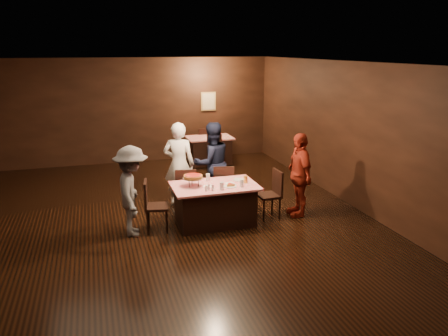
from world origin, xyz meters
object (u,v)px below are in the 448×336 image
Objects in this scene: back_table at (210,150)px; chair_back_far at (204,143)px; chair_back_near at (216,152)px; diner_grey_knit at (132,191)px; chair_end_right at (268,194)px; pizza_stand at (193,177)px; diner_navy_hoodie at (212,163)px; glass_back at (208,177)px; main_table at (215,204)px; chair_far_left at (186,190)px; glass_amber at (246,179)px; diner_red_shirt at (299,175)px; glass_front_left at (222,186)px; diner_white_jacket at (179,165)px; chair_far_right at (223,186)px; chair_end_left at (157,206)px; glass_front_right at (242,183)px; plate_empty at (240,180)px.

chair_back_far is at bearing 90.00° from back_table.
diner_grey_knit reaches higher than chair_back_near.
chair_end_right is 1.57m from pizza_stand.
diner_grey_knit is at bearing -91.04° from chair_end_right.
diner_navy_hoodie is 0.94m from glass_back.
chair_far_left is at bearing 118.07° from main_table.
glass_amber is (-0.50, -0.05, 0.37)m from chair_end_right.
diner_red_shirt reaches higher than glass_front_left.
diner_white_jacket is at bearing -115.20° from back_table.
diner_white_jacket reaches higher than chair_far_right.
diner_grey_knit is at bearing 109.01° from chair_end_left.
chair_end_left is 6.79× the size of glass_back.
diner_red_shirt is at bearing -11.25° from glass_back.
diner_white_jacket is (0.66, 1.18, 0.42)m from chair_end_left.
diner_white_jacket is at bearing 92.24° from pizza_stand.
chair_far_left is 6.79× the size of glass_back.
glass_front_right is (-1.27, -0.20, 0.00)m from diner_red_shirt.
back_table is 1.37× the size of chair_far_right.
back_table is at bearing 82.31° from glass_front_right.
chair_end_left is 1.24m from glass_front_left.
diner_red_shirt is at bearing 170.14° from chair_far_left.
diner_navy_hoodie reaches higher than glass_front_right.
chair_end_right is 3.80× the size of plate_empty.
glass_front_left is 0.40m from glass_front_right.
chair_far_left is at bearing 130.36° from glass_front_right.
chair_end_left is 0.58× the size of diner_grey_knit.
chair_far_right is at bearing -169.14° from chair_far_left.
plate_empty is 0.22m from glass_amber.
chair_back_far is 5.13m from diner_red_shirt.
diner_white_jacket reaches higher than glass_front_right.
chair_back_near is at bearing 73.82° from main_table.
diner_white_jacket is (-0.44, 1.18, 0.51)m from main_table.
diner_red_shirt is (1.32, -0.80, 0.36)m from chair_far_right.
diner_grey_knit is (-1.54, -0.07, 0.43)m from main_table.
diner_white_jacket reaches higher than diner_red_shirt.
chair_end_right is 1.24m from glass_back.
chair_far_left is 0.54× the size of diner_navy_hoodie.
glass_amber is at bearing -85.42° from diner_red_shirt.
main_table is 1.10m from chair_end_left.
pizza_stand is (-1.50, 0.05, 0.48)m from chair_end_right.
diner_grey_knit is 1.99m from glass_front_right.
back_table is 1.37× the size of chair_back_near.
main_table is 1.68× the size of chair_far_right.
diner_navy_hoodie is 12.56× the size of glass_front_right.
pizza_stand reaches higher than glass_amber.
glass_back is (-0.32, -0.88, -0.04)m from diner_navy_hoodie.
chair_end_right is 0.65m from plate_empty.
chair_back_far is at bearing -98.25° from chair_far_left.
diner_navy_hoodie reaches higher than main_table.
back_table is 4.65m from pizza_stand.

